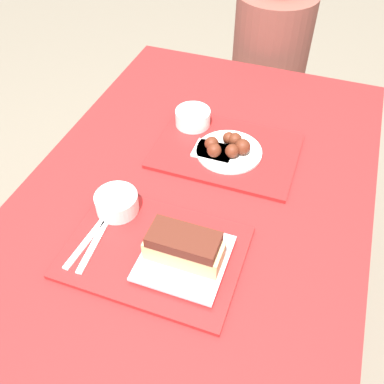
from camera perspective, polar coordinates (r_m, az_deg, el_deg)
The scene contains 14 objects.
ground_plane at distance 1.76m, azimuth -0.32°, elevation -18.04°, with size 12.00×12.00×0.00m, color #706656.
picnic_table at distance 1.21m, azimuth -0.45°, elevation -4.58°, with size 0.94×1.57×0.73m.
picnic_bench_far at distance 2.12m, azimuth 9.10°, elevation 10.79°, with size 0.90×0.28×0.45m.
tray_near at distance 1.05m, azimuth -5.01°, elevation -7.98°, with size 0.42×0.30×0.01m.
tray_far at distance 1.31m, azimuth 4.59°, elevation 5.50°, with size 0.42×0.30×0.01m.
bowl_coleslaw_near at distance 1.12m, azimuth -10.01°, elevation -1.30°, with size 0.11×0.11×0.05m.
brisket_sandwich_plate at distance 0.99m, azimuth -1.07°, elevation -7.90°, with size 0.20×0.20×0.10m.
plastic_fork_near at distance 1.08m, azimuth -13.97°, elevation -6.54°, with size 0.03×0.17×0.00m.
plastic_knife_near at distance 1.07m, azimuth -12.96°, elevation -6.89°, with size 0.03×0.17×0.00m.
condiment_packet at distance 1.07m, azimuth -2.32°, elevation -5.32°, with size 0.04×0.03×0.01m.
bowl_coleslaw_far at distance 1.38m, azimuth 0.12°, elevation 10.01°, with size 0.11×0.11×0.05m.
wings_plate_far at distance 1.28m, azimuth 4.88°, elevation 5.89°, with size 0.20×0.20×0.05m.
napkin_far at distance 1.29m, azimuth 2.92°, elevation 5.44°, with size 0.12×0.08×0.01m.
person_seated_across at distance 1.95m, azimuth 10.59°, elevation 19.06°, with size 0.32×0.32×0.67m.
Camera 1 is at (0.27, -0.72, 1.58)m, focal length 40.00 mm.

